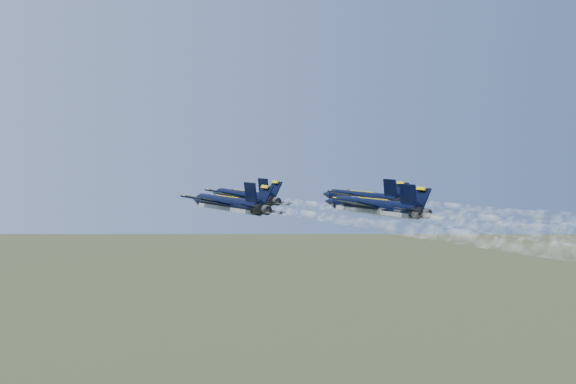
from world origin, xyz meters
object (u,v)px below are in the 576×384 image
jet_left (228,204)px  jet_lead (243,197)px  jet_right (362,198)px  jet_slot (374,207)px

jet_left → jet_lead: bearing=51.2°
jet_left → jet_right: 20.82m
jet_left → jet_right: bearing=0.3°
jet_left → jet_right: same height
jet_left → jet_slot: (11.98, -12.05, 0.00)m
jet_right → jet_slot: 16.90m
jet_left → jet_slot: size_ratio=1.00×
jet_right → jet_left: bearing=-179.7°
jet_left → jet_slot: 16.99m
jet_left → jet_slot: same height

